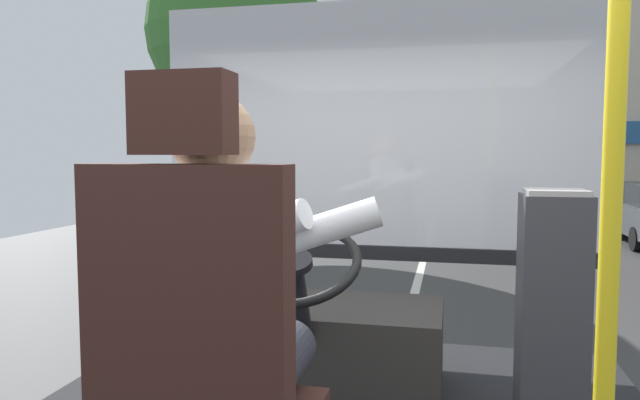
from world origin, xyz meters
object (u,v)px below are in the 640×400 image
object	(u,v)px
fare_box	(552,314)
parked_car_silver	(590,190)
steering_console	(319,343)
handrail_pole	(614,151)
driver_seat	(206,385)
bus_driver	(224,297)

from	to	relation	value
fare_box	parked_car_silver	xyz separation A→B (m)	(3.89, 17.50, -0.55)
steering_console	handrail_pole	world-z (taller)	handrail_pole
steering_console	fare_box	bearing A→B (deg)	-12.51
handrail_pole	steering_console	bearing A→B (deg)	127.55
driver_seat	bus_driver	bearing A→B (deg)	90.00
driver_seat	parked_car_silver	distance (m)	19.16
driver_seat	steering_console	world-z (taller)	driver_seat
steering_console	parked_car_silver	xyz separation A→B (m)	(4.85, 17.28, -0.30)
driver_seat	handrail_pole	size ratio (longest dim) A/B	0.58
driver_seat	handrail_pole	distance (m)	1.08
handrail_pole	parked_car_silver	size ratio (longest dim) A/B	0.49
fare_box	parked_car_silver	distance (m)	17.93
driver_seat	parked_car_silver	bearing A→B (deg)	75.34
bus_driver	fare_box	size ratio (longest dim) A/B	0.87
bus_driver	steering_console	world-z (taller)	bus_driver
bus_driver	steering_console	xyz separation A→B (m)	(-0.00, 1.13, -0.49)
driver_seat	handrail_pole	bearing A→B (deg)	3.86
bus_driver	handrail_pole	distance (m)	0.99
handrail_pole	fare_box	distance (m)	1.15
fare_box	parked_car_silver	world-z (taller)	fare_box
bus_driver	parked_car_silver	xyz separation A→B (m)	(4.85, 18.41, -0.79)
bus_driver	fare_box	distance (m)	1.34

